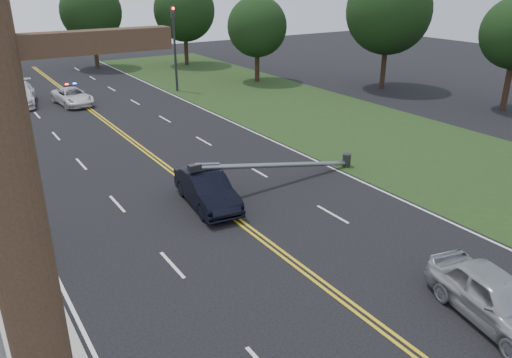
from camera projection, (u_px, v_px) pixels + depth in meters
ground at (327, 287)px, 16.30m from camera, size 120.00×120.00×0.00m
sidewalk at (1, 230)px, 19.86m from camera, size 1.80×70.00×0.12m
grass_verge at (390, 140)px, 30.83m from camera, size 12.00×80.00×0.01m
centerline_yellow at (192, 186)px, 24.08m from camera, size 0.36×80.00×0.00m
traffic_signal at (174, 42)px, 42.20m from camera, size 0.28×0.41×7.05m
fallen_streetlight at (287, 164)px, 24.27m from camera, size 9.36×0.44×1.91m
tree_7 at (91, 12)px, 52.47m from camera, size 6.37×6.37×9.03m
tree_8 at (184, 10)px, 54.33m from camera, size 6.65×6.65×9.19m
tree_9 at (257, 27)px, 45.91m from camera, size 5.50×5.50×7.78m
tree_13 at (389, 11)px, 42.43m from camera, size 7.26×7.26×10.22m
crashed_sedan at (207, 189)px, 21.84m from camera, size 2.10×4.75×1.51m
waiting_sedan at (495, 298)px, 14.50m from camera, size 2.76×4.80×1.54m
emergency_a at (72, 97)px, 38.97m from camera, size 2.57×4.81×1.28m
emergency_b at (19, 94)px, 38.85m from camera, size 3.31×6.02×1.65m
bystander_a at (23, 241)px, 16.97m from camera, size 0.47×0.71×1.92m
bystander_b at (10, 244)px, 17.12m from camera, size 0.72×0.85×1.55m
bystander_c at (3, 225)px, 17.97m from camera, size 1.04×1.43×2.00m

